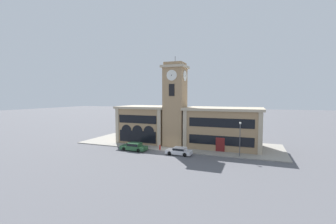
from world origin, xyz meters
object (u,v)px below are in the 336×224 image
object	(u,v)px
parked_car_mid	(179,151)
street_lamp	(240,134)
parked_car_near	(134,146)
fire_hydrant	(160,147)

from	to	relation	value
parked_car_mid	street_lamp	distance (m)	10.04
parked_car_near	parked_car_mid	xyz separation A→B (m)	(8.42, 0.00, -0.07)
street_lamp	parked_car_near	bearing A→B (deg)	-174.27
parked_car_near	fire_hydrant	distance (m)	4.60
parked_car_near	parked_car_mid	distance (m)	8.42
parked_car_mid	parked_car_near	bearing A→B (deg)	1.93
parked_car_near	parked_car_mid	world-z (taller)	parked_car_near
parked_car_near	street_lamp	distance (m)	18.14
parked_car_near	street_lamp	world-z (taller)	street_lamp
street_lamp	fire_hydrant	xyz separation A→B (m)	(-13.48, -0.21, -3.21)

